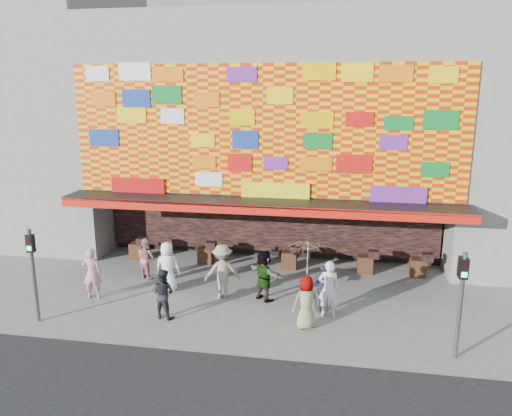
# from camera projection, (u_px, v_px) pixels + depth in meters

# --- Properties ---
(ground) EXTENTS (90.00, 90.00, 0.00)m
(ground) POSITION_uv_depth(u_px,v_px,m) (242.00, 316.00, 16.00)
(ground) COLOR slate
(ground) RESTS_ON ground
(shop_building) EXTENTS (15.20, 9.40, 10.00)m
(shop_building) POSITION_uv_depth(u_px,v_px,m) (278.00, 131.00, 22.61)
(shop_building) COLOR gray
(shop_building) RESTS_ON ground
(neighbor_left) EXTENTS (11.00, 8.00, 12.00)m
(neighbor_left) POSITION_uv_depth(u_px,v_px,m) (15.00, 111.00, 24.48)
(neighbor_left) COLOR gray
(neighbor_left) RESTS_ON ground
(signal_left) EXTENTS (0.22, 0.20, 3.00)m
(signal_left) POSITION_uv_depth(u_px,v_px,m) (33.00, 265.00, 15.19)
(signal_left) COLOR #59595B
(signal_left) RESTS_ON ground
(signal_right) EXTENTS (0.22, 0.20, 3.00)m
(signal_right) POSITION_uv_depth(u_px,v_px,m) (461.00, 294.00, 13.07)
(signal_right) COLOR #59595B
(signal_right) RESTS_ON ground
(ped_a) EXTENTS (0.93, 0.65, 1.81)m
(ped_a) POSITION_uv_depth(u_px,v_px,m) (168.00, 267.00, 17.80)
(ped_a) COLOR white
(ped_a) RESTS_ON ground
(ped_b) EXTENTS (0.71, 0.53, 1.80)m
(ped_b) POSITION_uv_depth(u_px,v_px,m) (92.00, 273.00, 17.17)
(ped_b) COLOR #CF868E
(ped_b) RESTS_ON ground
(ped_c) EXTENTS (0.90, 0.77, 1.61)m
(ped_c) POSITION_uv_depth(u_px,v_px,m) (163.00, 293.00, 15.72)
(ped_c) COLOR #222428
(ped_c) RESTS_ON ground
(ped_d) EXTENTS (1.40, 1.07, 1.91)m
(ped_d) POSITION_uv_depth(u_px,v_px,m) (222.00, 271.00, 17.22)
(ped_d) COLOR gray
(ped_d) RESTS_ON ground
(ped_e) EXTENTS (1.05, 0.81, 1.66)m
(ped_e) POSITION_uv_depth(u_px,v_px,m) (323.00, 287.00, 16.15)
(ped_e) COLOR #373C61
(ped_e) RESTS_ON ground
(ped_f) EXTENTS (1.63, 1.42, 1.78)m
(ped_f) POSITION_uv_depth(u_px,v_px,m) (264.00, 275.00, 17.01)
(ped_f) COLOR gray
(ped_f) RESTS_ON ground
(ped_g) EXTENTS (0.96, 0.83, 1.66)m
(ped_g) POSITION_uv_depth(u_px,v_px,m) (306.00, 302.00, 15.00)
(ped_g) COLOR gray
(ped_g) RESTS_ON ground
(ped_h) EXTENTS (0.70, 0.48, 1.85)m
(ped_h) POSITION_uv_depth(u_px,v_px,m) (329.00, 289.00, 15.78)
(ped_h) COLOR silver
(ped_h) RESTS_ON ground
(ped_i) EXTENTS (0.97, 0.91, 1.58)m
(ped_i) POSITION_uv_depth(u_px,v_px,m) (147.00, 258.00, 19.05)
(ped_i) COLOR tan
(ped_i) RESTS_ON ground
(parasol) EXTENTS (1.47, 1.48, 2.00)m
(parasol) POSITION_uv_depth(u_px,v_px,m) (307.00, 258.00, 14.68)
(parasol) COLOR #FFE3A0
(parasol) RESTS_ON ground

